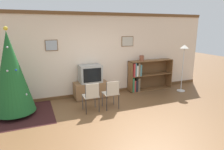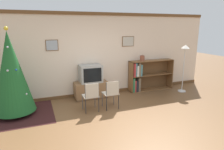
{
  "view_description": "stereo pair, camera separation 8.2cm",
  "coord_description": "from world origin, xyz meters",
  "px_view_note": "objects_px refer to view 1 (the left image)",
  "views": [
    {
      "loc": [
        -1.81,
        -3.81,
        2.25
      ],
      "look_at": [
        0.28,
        1.32,
        0.91
      ],
      "focal_mm": 32.0,
      "sensor_mm": 36.0,
      "label": 1
    },
    {
      "loc": [
        -1.74,
        -3.84,
        2.25
      ],
      "look_at": [
        0.28,
        1.32,
        0.91
      ],
      "focal_mm": 32.0,
      "sensor_mm": 36.0,
      "label": 2
    }
  ],
  "objects_px": {
    "christmas_tree": "(11,73)",
    "tv_console": "(91,90)",
    "folding_chair_right": "(112,93)",
    "vase": "(142,58)",
    "folding_chair_left": "(91,95)",
    "television": "(90,74)",
    "standing_lamp": "(184,56)",
    "bookshelf": "(143,76)"
  },
  "relations": [
    {
      "from": "christmas_tree",
      "to": "tv_console",
      "type": "relative_size",
      "value": 2.14
    },
    {
      "from": "tv_console",
      "to": "folding_chair_right",
      "type": "relative_size",
      "value": 1.28
    },
    {
      "from": "vase",
      "to": "folding_chair_left",
      "type": "bearing_deg",
      "value": -152.43
    },
    {
      "from": "television",
      "to": "folding_chair_right",
      "type": "height_order",
      "value": "television"
    },
    {
      "from": "tv_console",
      "to": "folding_chair_left",
      "type": "height_order",
      "value": "folding_chair_left"
    },
    {
      "from": "christmas_tree",
      "to": "standing_lamp",
      "type": "height_order",
      "value": "christmas_tree"
    },
    {
      "from": "folding_chair_left",
      "to": "bookshelf",
      "type": "height_order",
      "value": "bookshelf"
    },
    {
      "from": "television",
      "to": "folding_chair_left",
      "type": "height_order",
      "value": "television"
    },
    {
      "from": "tv_console",
      "to": "television",
      "type": "height_order",
      "value": "television"
    },
    {
      "from": "tv_console",
      "to": "television",
      "type": "bearing_deg",
      "value": -90.0
    },
    {
      "from": "folding_chair_right",
      "to": "standing_lamp",
      "type": "height_order",
      "value": "standing_lamp"
    },
    {
      "from": "bookshelf",
      "to": "vase",
      "type": "xyz_separation_m",
      "value": [
        -0.1,
        -0.02,
        0.64
      ]
    },
    {
      "from": "tv_console",
      "to": "folding_chair_left",
      "type": "xyz_separation_m",
      "value": [
        -0.29,
        -1.08,
        0.2
      ]
    },
    {
      "from": "bookshelf",
      "to": "vase",
      "type": "bearing_deg",
      "value": -168.58
    },
    {
      "from": "bookshelf",
      "to": "vase",
      "type": "relative_size",
      "value": 8.41
    },
    {
      "from": "folding_chair_right",
      "to": "standing_lamp",
      "type": "xyz_separation_m",
      "value": [
        2.91,
        0.54,
        0.8
      ]
    },
    {
      "from": "television",
      "to": "christmas_tree",
      "type": "bearing_deg",
      "value": -166.93
    },
    {
      "from": "tv_console",
      "to": "television",
      "type": "relative_size",
      "value": 1.53
    },
    {
      "from": "bookshelf",
      "to": "standing_lamp",
      "type": "xyz_separation_m",
      "value": [
        1.21,
        -0.62,
        0.73
      ]
    },
    {
      "from": "tv_console",
      "to": "folding_chair_left",
      "type": "bearing_deg",
      "value": -105.06
    },
    {
      "from": "television",
      "to": "vase",
      "type": "distance_m",
      "value": 1.92
    },
    {
      "from": "standing_lamp",
      "to": "vase",
      "type": "bearing_deg",
      "value": 155.46
    },
    {
      "from": "tv_console",
      "to": "bookshelf",
      "type": "xyz_separation_m",
      "value": [
        1.99,
        0.08,
        0.27
      ]
    },
    {
      "from": "television",
      "to": "bookshelf",
      "type": "height_order",
      "value": "same"
    },
    {
      "from": "standing_lamp",
      "to": "television",
      "type": "bearing_deg",
      "value": 170.43
    },
    {
      "from": "tv_console",
      "to": "vase",
      "type": "height_order",
      "value": "vase"
    },
    {
      "from": "television",
      "to": "folding_chair_right",
      "type": "distance_m",
      "value": 1.16
    },
    {
      "from": "folding_chair_right",
      "to": "christmas_tree",
      "type": "bearing_deg",
      "value": 167.1
    },
    {
      "from": "bookshelf",
      "to": "tv_console",
      "type": "bearing_deg",
      "value": -177.71
    },
    {
      "from": "christmas_tree",
      "to": "bookshelf",
      "type": "xyz_separation_m",
      "value": [
        4.18,
        0.59,
        -0.59
      ]
    },
    {
      "from": "vase",
      "to": "bookshelf",
      "type": "bearing_deg",
      "value": 11.42
    },
    {
      "from": "christmas_tree",
      "to": "tv_console",
      "type": "height_order",
      "value": "christmas_tree"
    },
    {
      "from": "christmas_tree",
      "to": "vase",
      "type": "relative_size",
      "value": 11.31
    },
    {
      "from": "tv_console",
      "to": "bookshelf",
      "type": "height_order",
      "value": "bookshelf"
    },
    {
      "from": "television",
      "to": "folding_chair_left",
      "type": "xyz_separation_m",
      "value": [
        -0.29,
        -1.07,
        -0.34
      ]
    },
    {
      "from": "standing_lamp",
      "to": "tv_console",
      "type": "bearing_deg",
      "value": 170.39
    },
    {
      "from": "folding_chair_right",
      "to": "vase",
      "type": "bearing_deg",
      "value": 35.45
    },
    {
      "from": "christmas_tree",
      "to": "folding_chair_left",
      "type": "xyz_separation_m",
      "value": [
        1.9,
        -0.57,
        -0.66
      ]
    },
    {
      "from": "television",
      "to": "standing_lamp",
      "type": "xyz_separation_m",
      "value": [
        3.2,
        -0.54,
        0.46
      ]
    },
    {
      "from": "standing_lamp",
      "to": "folding_chair_right",
      "type": "bearing_deg",
      "value": -169.58
    },
    {
      "from": "christmas_tree",
      "to": "tv_console",
      "type": "bearing_deg",
      "value": 13.14
    },
    {
      "from": "folding_chair_left",
      "to": "bookshelf",
      "type": "distance_m",
      "value": 2.56
    }
  ]
}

